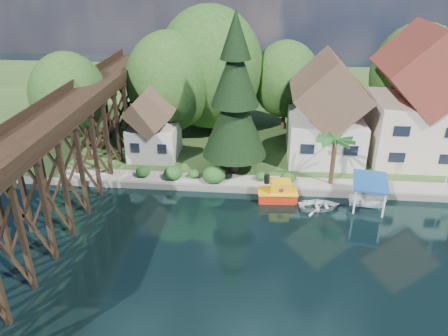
{
  "coord_description": "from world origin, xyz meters",
  "views": [
    {
      "loc": [
        0.37,
        -27.91,
        19.85
      ],
      "look_at": [
        -2.75,
        6.0,
        3.44
      ],
      "focal_mm": 35.0,
      "sensor_mm": 36.0,
      "label": 1
    }
  ],
  "objects": [
    {
      "name": "boat_canopy",
      "position": [
        9.86,
        6.28,
        1.15
      ],
      "size": [
        3.52,
        4.57,
        2.67
      ],
      "color": "white",
      "rests_on": "ground"
    },
    {
      "name": "ground",
      "position": [
        0.0,
        0.0,
        0.0
      ],
      "size": [
        140.0,
        140.0,
        0.0
      ],
      "primitive_type": "plane",
      "color": "black",
      "rests_on": "ground"
    },
    {
      "name": "trestle_bridge",
      "position": [
        -16.0,
        5.17,
        5.35
      ],
      "size": [
        4.12,
        44.18,
        9.3
      ],
      "color": "black",
      "rests_on": "ground"
    },
    {
      "name": "house_left",
      "position": [
        7.0,
        16.0,
        5.14
      ],
      "size": [
        7.64,
        8.64,
        11.02
      ],
      "color": "beige",
      "rests_on": "bank"
    },
    {
      "name": "bank",
      "position": [
        0.0,
        34.0,
        0.25
      ],
      "size": [
        140.0,
        52.0,
        0.5
      ],
      "primitive_type": "cube",
      "color": "#2A471C",
      "rests_on": "ground"
    },
    {
      "name": "boat_white_a",
      "position": [
        5.7,
        5.73,
        0.38
      ],
      "size": [
        4.04,
        3.19,
        0.76
      ],
      "primitive_type": "imported",
      "rotation": [
        0.0,
        0.0,
        1.74
      ],
      "color": "white",
      "rests_on": "ground"
    },
    {
      "name": "house_center",
      "position": [
        16.0,
        16.5,
        6.42
      ],
      "size": [
        8.65,
        9.18,
        13.89
      ],
      "color": "beige",
      "rests_on": "bank"
    },
    {
      "name": "bg_trees",
      "position": [
        1.0,
        21.25,
        7.29
      ],
      "size": [
        49.9,
        13.3,
        10.57
      ],
      "color": "#382314",
      "rests_on": "bank"
    },
    {
      "name": "palm_tree",
      "position": [
        7.09,
        9.58,
        4.81
      ],
      "size": [
        4.34,
        4.34,
        4.93
      ],
      "color": "#382314",
      "rests_on": "bank"
    },
    {
      "name": "seawall",
      "position": [
        4.0,
        8.0,
        0.31
      ],
      "size": [
        60.0,
        0.4,
        0.62
      ],
      "primitive_type": "cube",
      "color": "slate",
      "rests_on": "ground"
    },
    {
      "name": "conifer",
      "position": [
        -2.22,
        11.51,
        7.95
      ],
      "size": [
        6.29,
        6.29,
        15.48
      ],
      "color": "#382314",
      "rests_on": "bank"
    },
    {
      "name": "tugboat",
      "position": [
        2.08,
        6.91,
        0.77
      ],
      "size": [
        3.65,
        2.17,
        2.56
      ],
      "color": "red",
      "rests_on": "ground"
    },
    {
      "name": "promenade",
      "position": [
        6.0,
        9.3,
        0.53
      ],
      "size": [
        50.0,
        2.6,
        0.06
      ],
      "primitive_type": "cube",
      "color": "gray",
      "rests_on": "bank"
    },
    {
      "name": "shed",
      "position": [
        -11.0,
        14.5,
        3.83
      ],
      "size": [
        5.09,
        5.4,
        7.85
      ],
      "color": "beige",
      "rests_on": "bank"
    },
    {
      "name": "shrubs",
      "position": [
        -4.6,
        9.26,
        1.23
      ],
      "size": [
        15.76,
        2.47,
        1.7
      ],
      "color": "#184418",
      "rests_on": "bank"
    }
  ]
}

